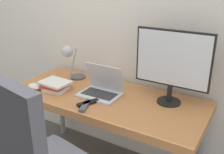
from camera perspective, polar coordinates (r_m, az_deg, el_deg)
wall_back at (r=2.16m, az=3.99°, el=14.06°), size 8.00×0.05×2.60m
desk at (r=2.03m, az=-1.49°, el=-5.76°), size 1.52×0.64×0.71m
laptop at (r=2.00m, az=-2.37°, el=-2.62°), size 0.31×0.22×0.23m
monitor at (r=1.83m, az=12.99°, el=3.12°), size 0.53×0.17×0.53m
desk_lamp at (r=2.23m, az=-9.06°, el=3.94°), size 0.14×0.24×0.32m
book_stack at (r=2.13m, az=-12.18°, el=-1.79°), size 0.24×0.21×0.07m
tv_remote at (r=1.84m, az=-5.86°, el=-6.24°), size 0.09×0.17×0.02m
media_remote at (r=1.88m, az=-5.23°, el=-5.64°), size 0.11×0.16×0.02m
game_controller at (r=2.20m, az=-16.30°, el=-1.93°), size 0.14×0.09×0.04m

